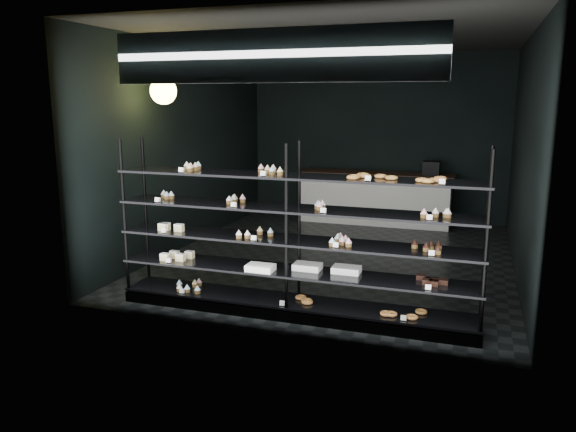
{
  "coord_description": "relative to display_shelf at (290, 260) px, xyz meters",
  "views": [
    {
      "loc": [
        1.91,
        -8.04,
        2.36
      ],
      "look_at": [
        -0.16,
        -1.9,
        0.99
      ],
      "focal_mm": 35.0,
      "sensor_mm": 36.0,
      "label": 1
    }
  ],
  "objects": [
    {
      "name": "pendant_lamp",
      "position": [
        -2.11,
        1.04,
        1.82
      ],
      "size": [
        0.35,
        0.35,
        0.9
      ],
      "color": "black",
      "rests_on": "room"
    },
    {
      "name": "service_counter",
      "position": [
        0.07,
        4.95,
        -0.13
      ],
      "size": [
        2.91,
        0.65,
        1.23
      ],
      "color": "silver",
      "rests_on": "room"
    },
    {
      "name": "room",
      "position": [
        -0.05,
        2.45,
        0.97
      ],
      "size": [
        5.01,
        6.01,
        3.2
      ],
      "color": "black",
      "rests_on": "ground"
    },
    {
      "name": "display_shelf",
      "position": [
        0.0,
        0.0,
        0.0
      ],
      "size": [
        4.0,
        0.5,
        1.91
      ],
      "color": "black",
      "rests_on": "room"
    },
    {
      "name": "signage",
      "position": [
        -0.05,
        -0.48,
        2.12
      ],
      "size": [
        3.3,
        0.05,
        0.5
      ],
      "color": "#0D1242",
      "rests_on": "room"
    }
  ]
}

